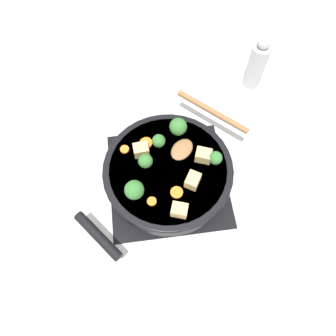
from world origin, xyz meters
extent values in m
plane|color=silver|center=(0.00, 0.00, 0.00)|extent=(2.40, 2.40, 0.00)
cube|color=black|center=(0.00, 0.00, 0.00)|extent=(0.31, 0.31, 0.01)
torus|color=black|center=(0.00, 0.00, 0.02)|extent=(0.24, 0.24, 0.01)
cube|color=black|center=(0.00, 0.00, 0.02)|extent=(0.01, 0.23, 0.01)
cube|color=black|center=(0.00, 0.00, 0.02)|extent=(0.23, 0.01, 0.01)
cylinder|color=black|center=(0.00, 0.00, 0.05)|extent=(0.32, 0.32, 0.05)
cylinder|color=#5B3316|center=(0.00, 0.00, 0.05)|extent=(0.29, 0.29, 0.04)
torus|color=black|center=(0.00, 0.00, 0.07)|extent=(0.33, 0.33, 0.01)
cylinder|color=black|center=(0.18, 0.14, 0.06)|extent=(0.11, 0.13, 0.02)
ellipsoid|color=olive|center=(-0.04, -0.04, 0.08)|extent=(0.08, 0.08, 0.01)
cylinder|color=olive|center=(-0.14, -0.15, 0.08)|extent=(0.17, 0.16, 0.02)
cube|color=#DBB770|center=(0.06, -0.05, 0.09)|extent=(0.04, 0.03, 0.03)
cube|color=#DBB770|center=(-0.09, -0.02, 0.09)|extent=(0.05, 0.04, 0.03)
cube|color=#DBB770|center=(-0.05, 0.05, 0.09)|extent=(0.05, 0.05, 0.03)
cube|color=#DBB770|center=(-0.01, 0.12, 0.09)|extent=(0.04, 0.04, 0.03)
cylinder|color=#709956|center=(-0.12, 0.00, 0.08)|extent=(0.01, 0.01, 0.01)
sphere|color=#387533|center=(-0.12, 0.00, 0.10)|extent=(0.03, 0.03, 0.03)
cylinder|color=#709956|center=(0.09, 0.06, 0.08)|extent=(0.01, 0.01, 0.01)
sphere|color=#387533|center=(0.09, 0.06, 0.10)|extent=(0.05, 0.05, 0.05)
cylinder|color=#709956|center=(-0.04, -0.10, 0.08)|extent=(0.01, 0.01, 0.01)
sphere|color=#387533|center=(-0.04, -0.10, 0.10)|extent=(0.05, 0.05, 0.05)
cylinder|color=#709956|center=(0.05, -0.01, 0.08)|extent=(0.01, 0.01, 0.01)
sphere|color=#387533|center=(0.05, -0.01, 0.10)|extent=(0.04, 0.04, 0.04)
cylinder|color=#709956|center=(0.01, -0.07, 0.08)|extent=(0.01, 0.01, 0.01)
sphere|color=#387533|center=(0.01, -0.07, 0.10)|extent=(0.03, 0.03, 0.03)
cylinder|color=orange|center=(0.05, -0.08, 0.08)|extent=(0.03, 0.03, 0.01)
cylinder|color=orange|center=(0.10, -0.07, 0.08)|extent=(0.02, 0.02, 0.01)
cylinder|color=orange|center=(-0.01, 0.07, 0.08)|extent=(0.03, 0.03, 0.01)
cylinder|color=orange|center=(0.05, 0.08, 0.08)|extent=(0.02, 0.02, 0.01)
cylinder|color=#B2B2B7|center=(-0.30, -0.30, 0.07)|extent=(0.05, 0.05, 0.14)
sphere|color=#B2B2B7|center=(-0.30, -0.30, 0.16)|extent=(0.03, 0.03, 0.03)
camera|label=1|loc=(0.05, 0.35, 0.81)|focal=35.00mm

